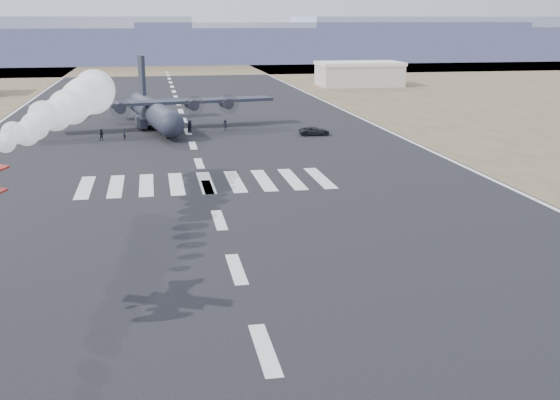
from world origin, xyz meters
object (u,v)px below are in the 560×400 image
object	(u,v)px
transport_aircraft	(154,110)
crew_g	(124,134)
support_vehicle	(314,131)
crew_f	(190,127)
crew_h	(102,135)
hangar_right	(359,74)
crew_a	(160,130)
crew_b	(162,128)
crew_c	(225,125)
crew_d	(159,126)
crew_e	(190,126)

from	to	relation	value
transport_aircraft	crew_g	distance (m)	11.49
support_vehicle	crew_g	bearing A→B (deg)	90.32
crew_f	crew_h	world-z (taller)	crew_f
hangar_right	crew_g	xyz separation A→B (m)	(-55.05, -71.88, -2.21)
crew_a	crew_b	size ratio (longest dim) A/B	0.93
crew_a	crew_b	world-z (taller)	crew_b
crew_c	crew_f	distance (m)	5.39
transport_aircraft	crew_a	distance (m)	7.69
support_vehicle	crew_d	xyz separation A→B (m)	(-21.87, 6.97, 0.33)
crew_c	crew_h	xyz separation A→B (m)	(-17.62, -5.76, -0.04)
support_vehicle	crew_c	bearing A→B (deg)	64.06
crew_c	crew_f	xyz separation A→B (m)	(-5.30, -0.97, -0.04)
transport_aircraft	crew_h	world-z (taller)	transport_aircraft
crew_b	crew_c	xyz separation A→B (m)	(9.28, 0.87, -0.00)
crew_a	crew_f	distance (m)	4.66
crew_b	crew_e	distance (m)	3.96
hangar_right	support_vehicle	distance (m)	77.96
transport_aircraft	crew_f	world-z (taller)	transport_aircraft
transport_aircraft	crew_h	size ratio (longest dim) A/B	22.72
crew_e	crew_h	xyz separation A→B (m)	(-12.30, -4.87, -0.14)
hangar_right	crew_g	distance (m)	90.56
transport_aircraft	crew_e	world-z (taller)	transport_aircraft
crew_f	crew_b	bearing A→B (deg)	93.61
support_vehicle	crew_f	size ratio (longest dim) A/B	2.74
crew_b	crew_a	bearing A→B (deg)	55.51
support_vehicle	crew_g	size ratio (longest dim) A/B	2.74
crew_g	crew_d	bearing A→B (deg)	128.62
crew_g	crew_a	bearing A→B (deg)	109.29
crew_e	crew_h	distance (m)	13.23
crew_h	crew_a	bearing A→B (deg)	20.77
support_vehicle	crew_e	xyz separation A→B (m)	(-17.50, 5.55, 0.33)
crew_g	crew_h	world-z (taller)	crew_g
support_vehicle	crew_e	distance (m)	18.36
hangar_right	crew_e	world-z (taller)	hangar_right
crew_c	crew_h	world-z (taller)	crew_c
support_vehicle	crew_h	distance (m)	29.81
crew_c	transport_aircraft	bearing A→B (deg)	-168.33
hangar_right	crew_b	world-z (taller)	hangar_right
hangar_right	crew_f	distance (m)	81.28
crew_a	crew_g	distance (m)	5.83
transport_aircraft	hangar_right	bearing A→B (deg)	40.82
hangar_right	crew_a	bearing A→B (deg)	-126.10
transport_aircraft	crew_g	world-z (taller)	transport_aircraft
crew_b	crew_g	xyz separation A→B (m)	(-5.32, -4.82, -0.05)
support_vehicle	crew_h	size ratio (longest dim) A/B	2.75
crew_b	crew_d	size ratio (longest dim) A/B	0.90
support_vehicle	crew_f	bearing A→B (deg)	74.55
crew_f	crew_e	bearing A→B (deg)	22.34
transport_aircraft	crew_h	xyz separation A→B (m)	(-7.21, -10.61, -1.91)
crew_b	crew_f	xyz separation A→B (m)	(3.98, -0.09, -0.04)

